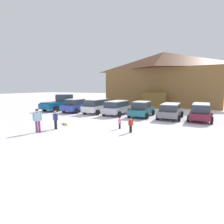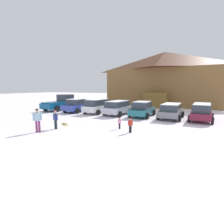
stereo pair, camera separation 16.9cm
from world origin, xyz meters
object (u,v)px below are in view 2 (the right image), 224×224
at_px(ski_lodge, 164,78).
at_px(parked_grey_wagon, 171,110).
at_px(parked_white_suv, 98,106).
at_px(parked_maroon_van, 202,112).
at_px(parked_teal_hatchback, 142,109).
at_px(pickup_truck, 61,103).
at_px(skier_adult_in_blue_parka, 38,119).
at_px(skier_teen_in_navy_coat, 55,119).
at_px(skier_child_in_red_jacket, 130,124).
at_px(skier_child_in_pink_snowsuit, 120,122).
at_px(parked_blue_hatchback, 77,105).
at_px(pair_of_skis, 65,124).
at_px(parked_silver_wagon, 118,107).

bearing_deg(ski_lodge, parked_grey_wagon, -77.19).
relative_size(parked_white_suv, parked_maroon_van, 1.00).
bearing_deg(parked_grey_wagon, parked_white_suv, 179.97).
relative_size(parked_teal_hatchback, parked_grey_wagon, 1.02).
bearing_deg(pickup_truck, skier_adult_in_blue_parka, -55.52).
bearing_deg(pickup_truck, skier_teen_in_navy_coat, -50.18).
distance_m(skier_adult_in_blue_parka, skier_teen_in_navy_coat, 1.36).
xyz_separation_m(parked_grey_wagon, parked_maroon_van, (2.76, 0.04, 0.05)).
bearing_deg(parked_teal_hatchback, skier_child_in_red_jacket, -80.52).
distance_m(parked_teal_hatchback, skier_adult_in_blue_parka, 10.85).
distance_m(parked_grey_wagon, skier_teen_in_navy_coat, 11.26).
distance_m(parked_maroon_van, skier_child_in_pink_snowsuit, 8.60).
bearing_deg(parked_blue_hatchback, skier_adult_in_blue_parka, -68.14).
bearing_deg(skier_child_in_red_jacket, pair_of_skis, 178.95).
height_order(parked_teal_hatchback, pickup_truck, pickup_truck).
relative_size(parked_blue_hatchback, parked_grey_wagon, 0.96).
relative_size(parked_teal_hatchback, skier_child_in_red_jacket, 4.21).
bearing_deg(ski_lodge, pickup_truck, -130.03).
distance_m(parked_silver_wagon, skier_child_in_red_jacket, 8.04).
distance_m(parked_teal_hatchback, skier_child_in_pink_snowsuit, 6.31).
relative_size(parked_white_suv, skier_child_in_pink_snowsuit, 4.88).
xyz_separation_m(parked_blue_hatchback, skier_child_in_pink_snowsuit, (8.71, -6.22, -0.35)).
height_order(skier_teen_in_navy_coat, pair_of_skis, skier_teen_in_navy_coat).
xyz_separation_m(parked_blue_hatchback, parked_silver_wagon, (5.77, -0.00, 0.03)).
bearing_deg(skier_adult_in_blue_parka, skier_child_in_red_jacket, 24.47).
bearing_deg(skier_adult_in_blue_parka, parked_white_suv, 95.12).
distance_m(parked_blue_hatchback, skier_teen_in_navy_coat, 9.43).
bearing_deg(skier_teen_in_navy_coat, skier_child_in_red_jacket, 14.69).
xyz_separation_m(parked_blue_hatchback, pickup_truck, (-3.19, 0.64, 0.14)).
relative_size(parked_white_suv, skier_adult_in_blue_parka, 2.61).
bearing_deg(parked_grey_wagon, parked_teal_hatchback, -178.31).
bearing_deg(parked_blue_hatchback, skier_teen_in_navy_coat, -62.70).
height_order(ski_lodge, parked_grey_wagon, ski_lodge).
distance_m(parked_blue_hatchback, pair_of_skis, 7.86).
relative_size(parked_silver_wagon, pair_of_skis, 3.06).
distance_m(ski_lodge, pickup_truck, 18.42).
relative_size(skier_child_in_red_jacket, pair_of_skis, 0.74).
bearing_deg(ski_lodge, pair_of_skis, -102.18).
relative_size(pickup_truck, skier_teen_in_navy_coat, 3.91).
distance_m(parked_maroon_van, skier_teen_in_navy_coat, 13.25).
xyz_separation_m(parked_grey_wagon, pickup_truck, (-14.84, 0.47, 0.15)).
distance_m(pickup_truck, skier_child_in_pink_snowsuit, 13.74).
bearing_deg(parked_maroon_van, pair_of_skis, -146.42).
xyz_separation_m(skier_teen_in_navy_coat, skier_child_in_pink_snowsuit, (4.38, 2.16, -0.29)).
height_order(skier_child_in_red_jacket, pair_of_skis, skier_child_in_red_jacket).
relative_size(parked_blue_hatchback, parked_maroon_van, 0.95).
bearing_deg(skier_adult_in_blue_parka, skier_child_in_pink_snowsuit, 35.36).
bearing_deg(pair_of_skis, skier_child_in_red_jacket, -1.05).
height_order(parked_silver_wagon, pickup_truck, pickup_truck).
xyz_separation_m(parked_white_suv, skier_child_in_pink_snowsuit, (5.71, -6.39, -0.42)).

